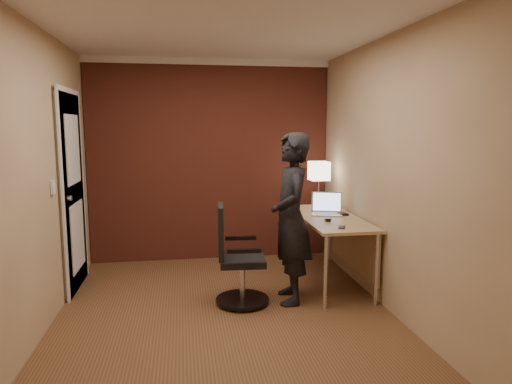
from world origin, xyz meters
The scene contains 9 objects.
room centered at (-0.27, 1.54, 1.37)m, with size 4.00×4.00×4.00m.
desk centered at (1.25, 0.82, 0.60)m, with size 0.60×1.50×0.73m.
desk_lamp centered at (1.26, 1.46, 1.15)m, with size 0.22×0.22×0.54m.
laptop centered at (1.20, 0.96, 0.79)m, with size 0.39×0.34×0.23m.
mouse centered at (1.10, 0.59, 0.75)m, with size 0.06×0.10×0.03m, color black.
phone centered at (1.13, 0.26, 0.73)m, with size 0.06×0.12×0.01m, color black.
wallet centered at (1.35, 0.86, 0.74)m, with size 0.09×0.11×0.02m, color black.
office_chair centered at (0.13, 0.37, 0.41)m, with size 0.51×0.54×0.94m.
person centered at (0.66, 0.37, 0.81)m, with size 0.59×0.39×1.63m, color black.
Camera 1 is at (-0.35, -3.77, 1.68)m, focal length 32.00 mm.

